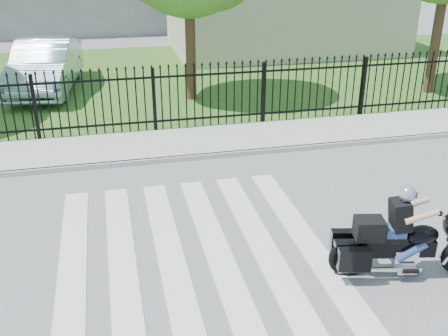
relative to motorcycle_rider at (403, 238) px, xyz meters
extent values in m
plane|color=slate|center=(-3.07, 1.27, -0.65)|extent=(120.00, 120.00, 0.00)
cube|color=#ADAAA3|center=(-3.07, 6.27, -0.59)|extent=(40.00, 2.00, 0.12)
cube|color=#ADAAA3|center=(-3.07, 5.27, -0.59)|extent=(40.00, 0.12, 0.12)
cube|color=#25531C|center=(-3.07, 13.27, -0.64)|extent=(40.00, 12.00, 0.02)
cube|color=black|center=(-3.07, 7.27, -0.30)|extent=(26.00, 0.04, 0.05)
cube|color=black|center=(-3.07, 7.27, 0.90)|extent=(26.00, 0.04, 0.05)
cylinder|color=#382316|center=(-1.57, 10.27, 1.43)|extent=(0.32, 0.32, 4.16)
cylinder|color=#382316|center=(6.43, 9.27, 1.75)|extent=(0.32, 0.32, 4.80)
cube|color=beige|center=(3.93, 17.27, 1.10)|extent=(10.00, 6.00, 3.50)
torus|color=black|center=(-0.79, 0.17, -0.35)|extent=(0.67, 0.27, 0.66)
cube|color=black|center=(-0.08, 0.02, -0.15)|extent=(1.19, 0.46, 0.27)
ellipsoid|color=black|center=(0.27, -0.06, 0.05)|extent=(0.62, 0.47, 0.30)
cube|color=black|center=(-0.26, 0.05, 0.02)|extent=(0.63, 0.40, 0.09)
cube|color=silver|center=(0.05, -0.01, -0.31)|extent=(0.41, 0.34, 0.27)
cube|color=black|center=(-0.54, 0.11, 0.18)|extent=(0.50, 0.43, 0.33)
cube|color=navy|center=(-0.15, 0.03, 0.13)|extent=(0.36, 0.33, 0.16)
sphere|color=#9FA2A7|center=(-0.05, 0.01, 0.78)|extent=(0.26, 0.26, 0.26)
imported|color=#92AAB8|center=(-6.22, 12.37, 0.22)|extent=(2.36, 5.36, 1.71)
camera|label=1|loc=(-4.26, -6.14, 4.29)|focal=42.00mm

